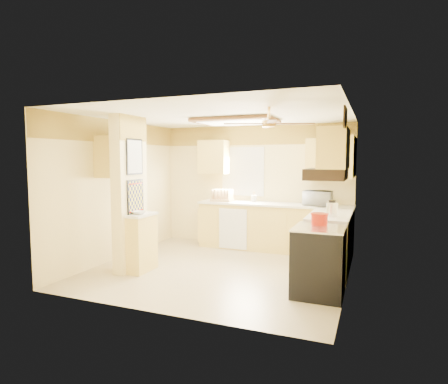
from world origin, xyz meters
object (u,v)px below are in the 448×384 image
at_px(stove, 319,261).
at_px(bowl, 139,213).
at_px(microwave, 318,198).
at_px(dutch_oven, 319,219).
at_px(kettle, 332,209).

xyz_separation_m(stove, bowl, (-2.80, -0.07, 0.51)).
bearing_deg(stove, microwave, 98.63).
relative_size(microwave, bowl, 2.40).
height_order(microwave, bowl, microwave).
bearing_deg(microwave, stove, 104.52).
xyz_separation_m(dutch_oven, kettle, (0.10, 0.65, 0.06)).
bearing_deg(stove, bowl, -178.62).
xyz_separation_m(microwave, kettle, (0.39, -1.30, -0.02)).
distance_m(stove, dutch_oven, 0.57).
bearing_deg(kettle, dutch_oven, -98.53).
height_order(stove, kettle, kettle).
bearing_deg(microwave, kettle, 112.68).
xyz_separation_m(stove, microwave, (-0.32, 2.12, 0.62)).
relative_size(bowl, kettle, 0.83).
distance_m(bowl, dutch_oven, 2.78).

